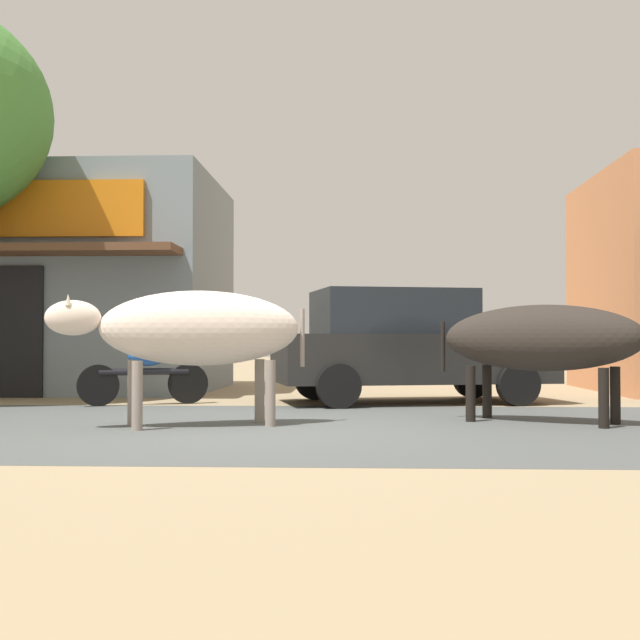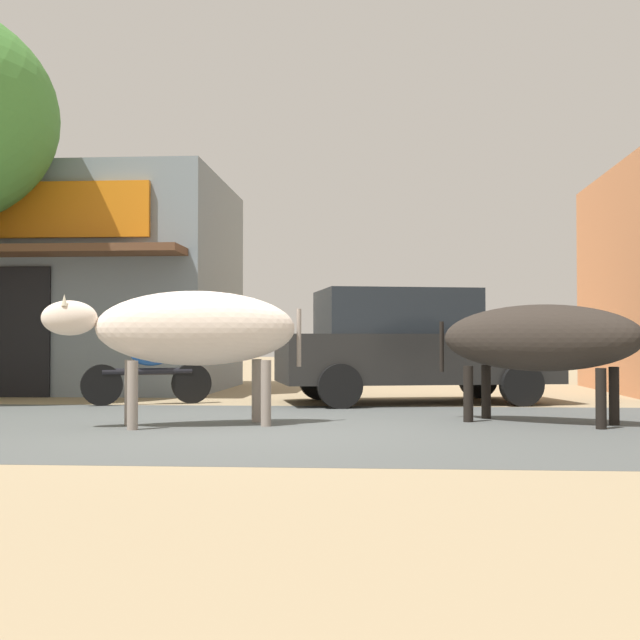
# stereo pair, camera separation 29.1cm
# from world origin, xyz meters

# --- Properties ---
(ground) EXTENTS (80.00, 80.00, 0.00)m
(ground) POSITION_xyz_m (0.00, 0.00, 0.00)
(ground) COLOR #9C8663
(asphalt_road) EXTENTS (72.00, 5.83, 0.00)m
(asphalt_road) POSITION_xyz_m (0.00, 0.00, 0.00)
(asphalt_road) COLOR #4D504F
(asphalt_road) RESTS_ON ground
(storefront_left_cafe) EXTENTS (7.67, 5.34, 3.86)m
(storefront_left_cafe) POSITION_xyz_m (-5.30, 6.71, 1.93)
(storefront_left_cafe) COLOR slate
(storefront_left_cafe) RESTS_ON ground
(parked_hatchback_car) EXTENTS (4.23, 2.64, 1.64)m
(parked_hatchback_car) POSITION_xyz_m (1.85, 3.65, 0.84)
(parked_hatchback_car) COLOR black
(parked_hatchback_car) RESTS_ON ground
(parked_motorcycle) EXTENTS (1.70, 0.88, 1.04)m
(parked_motorcycle) POSITION_xyz_m (-1.83, 3.04, 0.46)
(parked_motorcycle) COLOR black
(parked_motorcycle) RESTS_ON ground
(cow_near_brown) EXTENTS (2.66, 1.38, 1.43)m
(cow_near_brown) POSITION_xyz_m (-0.55, 0.02, 1.02)
(cow_near_brown) COLOR beige
(cow_near_brown) RESTS_ON ground
(cow_far_dark) EXTENTS (2.67, 1.77, 1.30)m
(cow_far_dark) POSITION_xyz_m (3.23, 0.54, 0.93)
(cow_far_dark) COLOR #2C2520
(cow_far_dark) RESTS_ON ground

